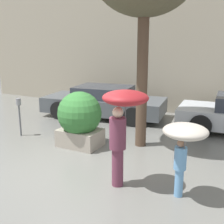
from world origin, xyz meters
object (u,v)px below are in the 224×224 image
(planter_box, at_px, (80,118))
(parked_car_near, at_px, (104,102))
(person_child, at_px, (184,138))
(parking_meter, at_px, (19,109))
(person_adult, at_px, (123,115))

(planter_box, bearing_deg, parked_car_near, 107.62)
(planter_box, relative_size, person_child, 1.07)
(planter_box, distance_m, person_child, 3.45)
(planter_box, height_order, parking_meter, planter_box)
(planter_box, height_order, parked_car_near, planter_box)
(person_child, relative_size, parking_meter, 1.22)
(person_adult, xyz_separation_m, parking_meter, (-4.08, 1.37, -0.62))
(planter_box, relative_size, parked_car_near, 0.32)
(person_child, xyz_separation_m, parked_car_near, (-4.11, 4.47, -0.59))
(person_child, xyz_separation_m, parking_meter, (-5.23, 1.28, -0.31))
(person_adult, bearing_deg, planter_box, 134.89)
(person_adult, distance_m, person_child, 1.19)
(parked_car_near, bearing_deg, planter_box, -170.36)
(person_adult, bearing_deg, parking_meter, 153.18)
(parked_car_near, bearing_deg, person_child, -145.39)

